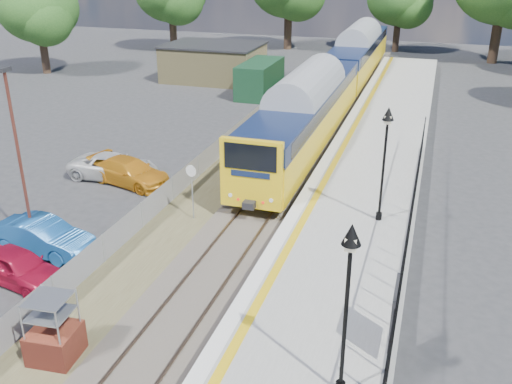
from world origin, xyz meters
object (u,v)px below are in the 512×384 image
at_px(car_red, 18,267).
at_px(train, 338,75).
at_px(victorian_lamp_south, 349,272).
at_px(car_yellow, 130,172).
at_px(brick_plinth, 53,330).
at_px(car_white, 114,167).
at_px(car_blue, 42,237).
at_px(speed_sign, 192,184).
at_px(victorian_lamp_north, 386,138).
at_px(carpark_lamp, 18,151).

bearing_deg(car_red, train, -1.11).
bearing_deg(victorian_lamp_south, car_yellow, 135.90).
height_order(car_red, car_yellow, car_yellow).
bearing_deg(victorian_lamp_south, car_red, 166.04).
bearing_deg(victorian_lamp_south, train, 100.31).
height_order(train, brick_plinth, train).
bearing_deg(car_white, car_blue, -171.06).
height_order(speed_sign, car_blue, speed_sign).
xyz_separation_m(car_red, car_yellow, (-0.77, 9.26, 0.02)).
xyz_separation_m(train, car_white, (-8.26, -17.61, -1.71)).
height_order(victorian_lamp_north, car_blue, victorian_lamp_north).
distance_m(victorian_lamp_north, train, 21.02).
bearing_deg(carpark_lamp, victorian_lamp_north, 20.95).
distance_m(victorian_lamp_south, victorian_lamp_north, 10.00).
bearing_deg(car_yellow, car_white, 84.81).
relative_size(victorian_lamp_south, train, 0.11).
bearing_deg(brick_plinth, car_red, 140.35).
distance_m(speed_sign, car_red, 7.59).
xyz_separation_m(carpark_lamp, car_yellow, (0.31, 7.07, -3.40)).
distance_m(train, car_white, 19.53).
xyz_separation_m(train, carpark_lamp, (-7.40, -25.11, 1.70)).
distance_m(victorian_lamp_south, speed_sign, 12.62).
distance_m(brick_plinth, carpark_lamp, 7.73).
bearing_deg(car_white, victorian_lamp_south, -134.06).
distance_m(victorian_lamp_north, carpark_lamp, 13.60).
height_order(speed_sign, car_yellow, speed_sign).
xyz_separation_m(train, speed_sign, (-2.50, -20.84, -0.64)).
bearing_deg(car_white, train, -26.62).
bearing_deg(train, carpark_lamp, -106.42).
bearing_deg(victorian_lamp_south, car_white, 137.44).
bearing_deg(car_yellow, victorian_lamp_south, -118.95).
distance_m(car_red, car_white, 9.89).
distance_m(car_red, car_blue, 2.14).
height_order(car_blue, car_white, car_blue).
xyz_separation_m(speed_sign, car_blue, (-4.35, -4.40, -1.01)).
distance_m(speed_sign, car_white, 6.69).
bearing_deg(car_white, speed_sign, -120.78).
height_order(train, car_yellow, train).
distance_m(car_red, car_yellow, 9.29).
distance_m(victorian_lamp_south, train, 30.81).
xyz_separation_m(victorian_lamp_north, car_red, (-11.63, -7.06, -3.67)).
xyz_separation_m(train, car_red, (-6.33, -27.31, -1.71)).
distance_m(train, speed_sign, 21.00).
height_order(brick_plinth, car_blue, brick_plinth).
distance_m(brick_plinth, car_red, 4.82).
relative_size(brick_plinth, car_yellow, 0.47).
xyz_separation_m(car_yellow, car_white, (-1.17, 0.43, -0.01)).
bearing_deg(carpark_lamp, train, 73.58).
distance_m(victorian_lamp_north, speed_sign, 8.24).
height_order(victorian_lamp_north, speed_sign, victorian_lamp_north).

